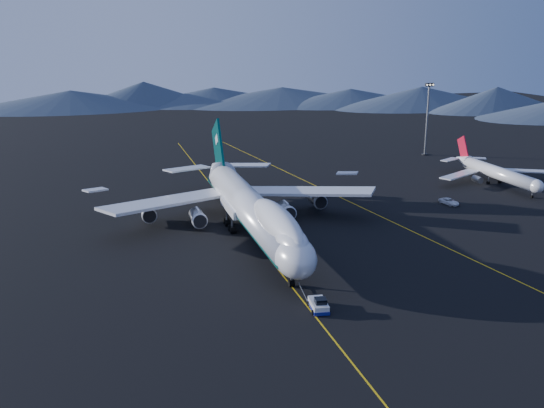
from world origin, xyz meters
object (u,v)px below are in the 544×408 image
object	(u,v)px
second_jet	(496,172)
floodlight_mast	(427,119)
pushback_tug	(318,306)
service_van	(449,202)
boeing_747	(251,207)

from	to	relation	value
second_jet	floodlight_mast	xyz separation A→B (m)	(2.57, 41.34, 8.73)
second_jet	pushback_tug	bearing A→B (deg)	-131.58
floodlight_mast	service_van	bearing A→B (deg)	-114.50
second_jet	service_van	xyz separation A→B (m)	(-22.86, -14.47, -2.49)
boeing_747	pushback_tug	distance (m)	36.10
pushback_tug	service_van	world-z (taller)	pushback_tug
boeing_747	second_jet	distance (m)	77.14
pushback_tug	second_jet	xyz separation A→B (m)	(72.26, 59.09, 2.57)
boeing_747	service_van	bearing A→B (deg)	9.99
service_van	second_jet	bearing A→B (deg)	20.74
pushback_tug	floodlight_mast	xyz separation A→B (m)	(74.83, 100.43, 11.30)
boeing_747	service_van	world-z (taller)	boeing_747
service_van	floodlight_mast	size ratio (longest dim) A/B	0.22
boeing_747	floodlight_mast	world-z (taller)	floodlight_mast
pushback_tug	service_van	distance (m)	66.57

